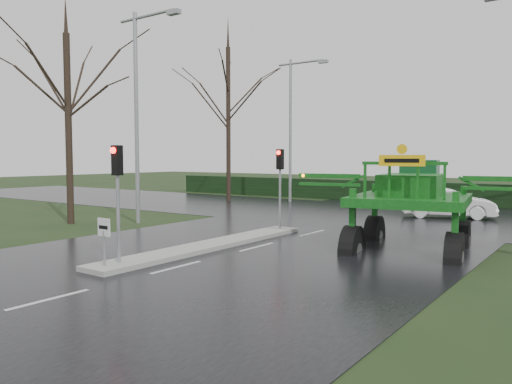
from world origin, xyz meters
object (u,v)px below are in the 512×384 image
Objects in this scene: white_sedan at (448,218)px; traffic_signal_mid at (280,171)px; street_light_left_near at (141,98)px; street_light_left_far at (294,117)px; crop_sprayer at (355,189)px; keep_left_sign at (104,234)px; traffic_signal_near at (117,178)px.

traffic_signal_mid is at bearing 135.96° from white_sedan.
street_light_left_near is (-6.89, -1.49, 3.40)m from traffic_signal_mid.
crop_sprayer is (11.23, -14.57, -3.86)m from street_light_left_far.
keep_left_sign is 0.17× the size of crop_sprayer.
crop_sprayer is (4.33, 6.93, 1.07)m from keep_left_sign.
white_sedan is (4.47, 18.32, -1.06)m from keep_left_sign.
street_light_left_far is (-6.89, 12.51, 3.40)m from traffic_signal_mid.
crop_sprayer is at bearing 58.01° from keep_left_sign.
traffic_signal_mid reaches higher than white_sedan.
white_sedan is at bearing 80.26° from crop_sprayer.
traffic_signal_near is at bearing 147.49° from white_sedan.
street_light_left_far is 13.24m from white_sedan.
keep_left_sign is 18.89m from white_sedan.
street_light_left_far is at bearing 108.17° from traffic_signal_near.
crop_sprayer is 1.72× the size of white_sedan.
keep_left_sign is at bearing -72.22° from street_light_left_far.
traffic_signal_mid is 7.83m from street_light_left_near.
white_sedan is (4.47, 17.83, -2.59)m from traffic_signal_near.
keep_left_sign is at bearing -131.03° from crop_sprayer.
traffic_signal_mid is (0.00, 8.99, 1.53)m from keep_left_sign.
white_sedan is at bearing 64.39° from traffic_signal_mid.
traffic_signal_near is 0.35× the size of street_light_left_far.
street_light_left_near is at bearing -90.00° from street_light_left_far.
crop_sprayer is at bearing -2.88° from street_light_left_near.
keep_left_sign is 0.38× the size of traffic_signal_near.
traffic_signal_near is (0.00, 0.49, 1.53)m from keep_left_sign.
traffic_signal_mid is 4.82m from crop_sprayer.
keep_left_sign is at bearing -90.00° from traffic_signal_mid.
street_light_left_near is at bearing 115.16° from white_sedan.
crop_sprayer is at bearing -25.40° from traffic_signal_mid.
traffic_signal_near is 18.56m from white_sedan.
street_light_left_near is 16.80m from white_sedan.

